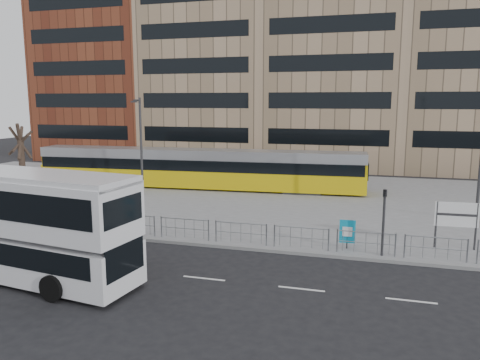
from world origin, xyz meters
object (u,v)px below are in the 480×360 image
(ad_panel, at_px, (347,232))
(traffic_light_east, at_px, (384,214))
(pedestrian, at_px, (42,203))
(bare_tree, at_px, (19,122))
(station_sign, at_px, (457,217))
(double_decker_bus, at_px, (13,220))
(traffic_light_west, at_px, (86,195))
(lamp_post_west, at_px, (141,142))
(tram, at_px, (197,169))

(ad_panel, relative_size, traffic_light_east, 0.45)
(pedestrian, xyz_separation_m, bare_tree, (-5.54, 4.93, 4.63))
(pedestrian, bearing_deg, station_sign, -105.06)
(double_decker_bus, xyz_separation_m, traffic_light_west, (-0.91, 6.37, -0.26))
(pedestrian, distance_m, lamp_post_west, 9.17)
(double_decker_bus, bearing_deg, station_sign, 32.96)
(pedestrian, height_order, traffic_light_east, traffic_light_east)
(pedestrian, bearing_deg, lamp_post_west, -31.48)
(station_sign, relative_size, ad_panel, 1.62)
(pedestrian, relative_size, lamp_post_west, 0.25)
(double_decker_bus, relative_size, ad_panel, 8.03)
(tram, bearing_deg, pedestrian, -117.95)
(lamp_post_west, xyz_separation_m, bare_tree, (-7.86, -3.39, 1.54))
(station_sign, relative_size, pedestrian, 1.26)
(traffic_light_east, bearing_deg, ad_panel, 177.18)
(tram, height_order, ad_panel, tram)
(ad_panel, bearing_deg, lamp_post_west, 147.17)
(station_sign, xyz_separation_m, traffic_light_east, (-3.37, -2.05, 0.40))
(ad_panel, xyz_separation_m, lamp_post_west, (-15.74, 9.39, 3.18))
(double_decker_bus, bearing_deg, traffic_light_east, 31.46)
(ad_panel, bearing_deg, traffic_light_west, -179.36)
(tram, xyz_separation_m, station_sign, (17.67, -11.56, -0.01))
(tram, height_order, station_sign, tram)
(station_sign, xyz_separation_m, bare_tree, (-28.59, 4.60, 3.96))
(double_decker_bus, height_order, station_sign, double_decker_bus)
(lamp_post_west, bearing_deg, traffic_light_west, -79.30)
(pedestrian, height_order, lamp_post_west, lamp_post_west)
(pedestrian, bearing_deg, double_decker_bus, -163.48)
(bare_tree, bearing_deg, station_sign, -9.14)
(double_decker_bus, xyz_separation_m, ad_panel, (12.93, 7.01, -1.42))
(traffic_light_west, distance_m, traffic_light_east, 15.46)
(traffic_light_east, bearing_deg, traffic_light_west, -160.95)
(traffic_light_east, xyz_separation_m, lamp_post_west, (-17.35, 10.03, 2.02))
(station_sign, distance_m, traffic_light_west, 18.94)
(tram, distance_m, traffic_light_west, 13.67)
(ad_panel, relative_size, pedestrian, 0.78)
(pedestrian, bearing_deg, tram, -40.21)
(station_sign, height_order, lamp_post_west, lamp_post_west)
(traffic_light_west, height_order, bare_tree, bare_tree)
(tram, distance_m, pedestrian, 13.08)
(tram, distance_m, bare_tree, 13.54)
(station_sign, height_order, ad_panel, station_sign)
(tram, xyz_separation_m, traffic_light_east, (14.29, -13.61, 0.39))
(tram, distance_m, traffic_light_east, 19.74)
(double_decker_bus, bearing_deg, pedestrian, 130.22)
(ad_panel, height_order, pedestrian, pedestrian)
(pedestrian, distance_m, bare_tree, 8.74)
(double_decker_bus, distance_m, station_sign, 19.80)
(station_sign, bearing_deg, traffic_light_west, -176.11)
(double_decker_bus, distance_m, pedestrian, 9.66)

